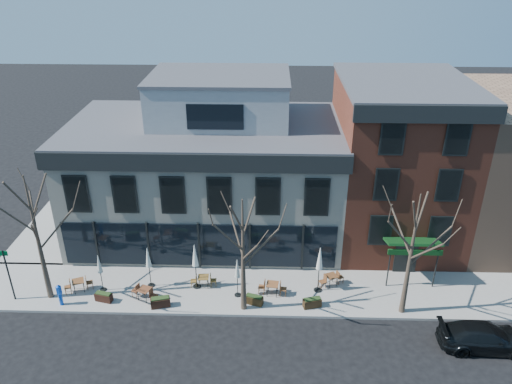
{
  "coord_description": "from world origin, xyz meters",
  "views": [
    {
      "loc": [
        4.39,
        -26.47,
        18.93
      ],
      "look_at": [
        3.52,
        2.0,
        4.66
      ],
      "focal_mm": 35.0,
      "sensor_mm": 36.0,
      "label": 1
    }
  ],
  "objects_px": {
    "parked_sedan": "(485,337)",
    "umbrella_0": "(99,266)",
    "cafe_set_0": "(79,284)",
    "call_box": "(60,294)"
  },
  "relations": [
    {
      "from": "call_box",
      "to": "umbrella_0",
      "type": "relative_size",
      "value": 0.57
    },
    {
      "from": "cafe_set_0",
      "to": "umbrella_0",
      "type": "relative_size",
      "value": 0.69
    },
    {
      "from": "umbrella_0",
      "to": "call_box",
      "type": "bearing_deg",
      "value": -144.65
    },
    {
      "from": "parked_sedan",
      "to": "umbrella_0",
      "type": "xyz_separation_m",
      "value": [
        -21.2,
        3.95,
        1.22
      ]
    },
    {
      "from": "call_box",
      "to": "umbrella_0",
      "type": "bearing_deg",
      "value": 35.35
    },
    {
      "from": "call_box",
      "to": "umbrella_0",
      "type": "xyz_separation_m",
      "value": [
        1.99,
        1.41,
        1.01
      ]
    },
    {
      "from": "cafe_set_0",
      "to": "umbrella_0",
      "type": "height_order",
      "value": "umbrella_0"
    },
    {
      "from": "parked_sedan",
      "to": "umbrella_0",
      "type": "height_order",
      "value": "umbrella_0"
    },
    {
      "from": "parked_sedan",
      "to": "umbrella_0",
      "type": "distance_m",
      "value": 21.59
    },
    {
      "from": "parked_sedan",
      "to": "cafe_set_0",
      "type": "relative_size",
      "value": 2.76
    }
  ]
}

